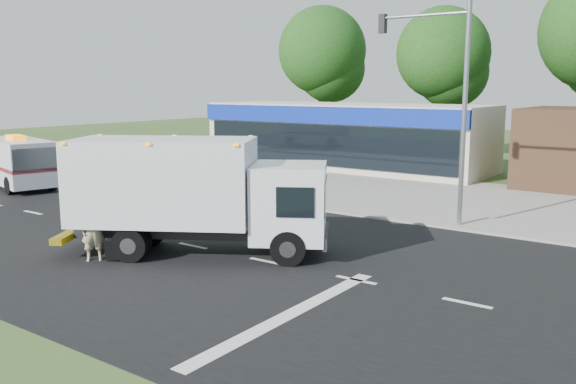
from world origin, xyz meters
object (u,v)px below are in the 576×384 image
at_px(ems_box_truck, 192,188).
at_px(traffic_signal_pole, 448,91).
at_px(emergency_worker, 93,228).
at_px(ambulance_van, 18,161).

height_order(ems_box_truck, traffic_signal_pole, traffic_signal_pole).
xyz_separation_m(emergency_worker, ambulance_van, (-14.00, 6.02, 0.38)).
relative_size(ambulance_van, traffic_signal_pole, 0.75).
relative_size(ems_box_truck, emergency_worker, 4.08).
height_order(ems_box_truck, emergency_worker, ems_box_truck).
bearing_deg(ems_box_truck, traffic_signal_pole, 29.59).
bearing_deg(ambulance_van, traffic_signal_pole, 26.39).
distance_m(emergency_worker, traffic_signal_pole, 12.96).
distance_m(ems_box_truck, ambulance_van, 16.29).
bearing_deg(emergency_worker, ems_box_truck, 0.23).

